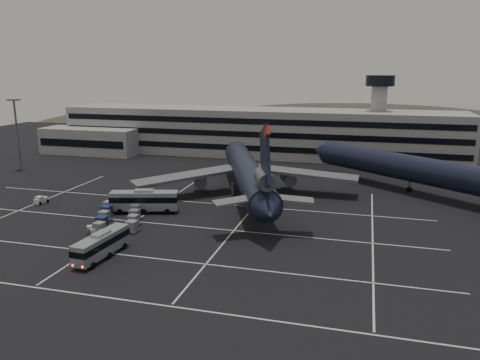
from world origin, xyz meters
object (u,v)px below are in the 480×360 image
trijet_main (248,173)px  uld_cluster (120,216)px  bus_near (101,244)px  tug_a (41,200)px  bus_far (144,200)px

trijet_main → uld_cluster: trijet_main is taller
bus_near → tug_a: (-26.06, 20.71, -1.33)m
trijet_main → bus_far: 21.64m
bus_near → bus_far: (-3.70, 20.77, 0.35)m
bus_near → uld_cluster: (-5.74, 15.17, -1.11)m
bus_near → bus_far: size_ratio=0.85×
trijet_main → uld_cluster: size_ratio=3.42×
trijet_main → bus_near: bearing=-130.1°
bus_far → uld_cluster: (-2.05, -5.60, -1.46)m
tug_a → bus_far: bearing=9.8°
tug_a → uld_cluster: (20.32, -5.54, 0.22)m
bus_near → tug_a: bus_near is taller
tug_a → bus_near: bearing=-28.8°
bus_far → uld_cluster: 6.14m
trijet_main → tug_a: trijet_main is taller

